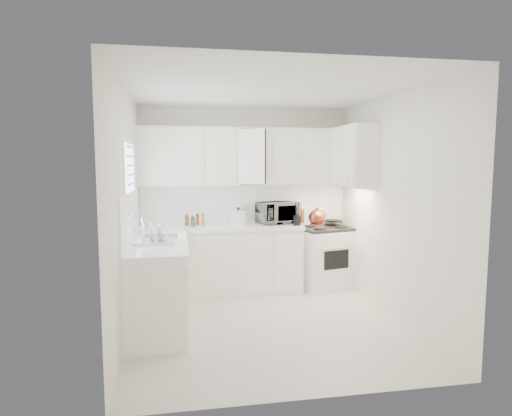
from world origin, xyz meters
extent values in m
plane|color=silver|center=(0.00, 0.00, 0.00)|extent=(3.20, 3.20, 0.00)
plane|color=white|center=(0.00, 0.00, 2.60)|extent=(3.20, 3.20, 0.00)
plane|color=white|center=(0.00, 1.60, 1.30)|extent=(3.00, 0.00, 3.00)
plane|color=white|center=(0.00, -1.60, 1.30)|extent=(3.00, 0.00, 3.00)
plane|color=white|center=(-1.50, 0.00, 1.30)|extent=(0.00, 3.20, 3.20)
plane|color=white|center=(1.50, 0.00, 1.30)|extent=(0.00, 3.20, 3.20)
cube|color=white|center=(-0.39, 1.29, 0.93)|extent=(2.24, 0.64, 0.05)
cube|color=white|center=(-1.19, 0.20, 0.93)|extent=(0.64, 1.62, 0.05)
cube|color=white|center=(0.00, 1.59, 1.23)|extent=(2.98, 0.02, 0.55)
cube|color=white|center=(-1.49, 0.20, 1.23)|extent=(0.02, 1.60, 0.55)
imported|color=gray|center=(0.44, 1.39, 1.14)|extent=(0.62, 0.46, 0.37)
cylinder|color=white|center=(-0.08, 1.49, 1.08)|extent=(0.12, 0.12, 0.27)
cylinder|color=brown|center=(-0.85, 1.42, 1.02)|extent=(0.06, 0.06, 0.13)
cylinder|color=#226737|center=(-0.78, 1.33, 1.02)|extent=(0.06, 0.06, 0.13)
cylinder|color=#B85118|center=(-0.70, 1.42, 1.02)|extent=(0.06, 0.06, 0.13)
cylinder|color=orange|center=(-0.62, 1.33, 1.02)|extent=(0.06, 0.06, 0.13)
cylinder|color=#B85118|center=(0.58, 1.46, 1.05)|extent=(0.06, 0.06, 0.19)
cylinder|color=orange|center=(0.64, 1.40, 1.05)|extent=(0.06, 0.06, 0.19)
cylinder|color=#582819|center=(0.69, 1.46, 1.05)|extent=(0.06, 0.06, 0.19)
cylinder|color=black|center=(0.74, 1.40, 1.05)|extent=(0.06, 0.06, 0.19)
cylinder|color=brown|center=(0.80, 1.46, 1.05)|extent=(0.06, 0.06, 0.19)
camera|label=1|loc=(-0.95, -4.69, 1.84)|focal=30.69mm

